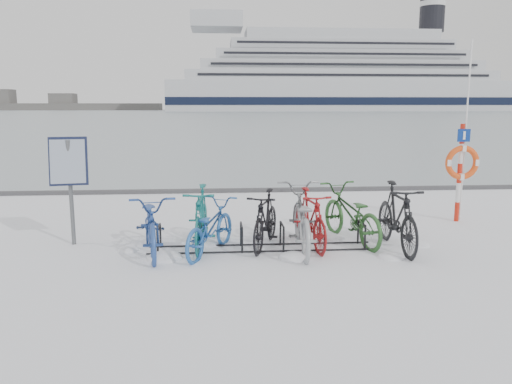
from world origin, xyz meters
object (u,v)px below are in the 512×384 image
object	(u,v)px
info_board	(69,168)
cruise_ferry	(337,80)
bike_rack	(262,239)
lifebuoy_station	(462,163)

from	to	relation	value
info_board	cruise_ferry	world-z (taller)	cruise_ferry
bike_rack	lifebuoy_station	bearing A→B (deg)	21.44
bike_rack	cruise_ferry	world-z (taller)	cruise_ferry
bike_rack	lifebuoy_station	xyz separation A→B (m)	(4.47, 1.75, 1.12)
lifebuoy_station	info_board	bearing A→B (deg)	-171.21
lifebuoy_station	cruise_ferry	world-z (taller)	cruise_ferry
bike_rack	info_board	xyz separation A→B (m)	(-3.41, 0.54, 1.24)
lifebuoy_station	cruise_ferry	distance (m)	212.56
lifebuoy_station	cruise_ferry	size ratio (longest dim) A/B	0.03
bike_rack	info_board	world-z (taller)	info_board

